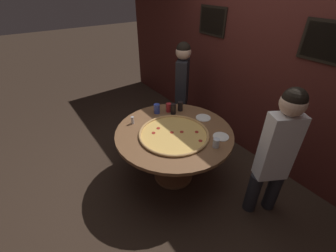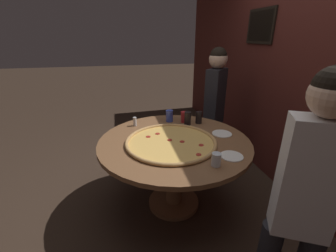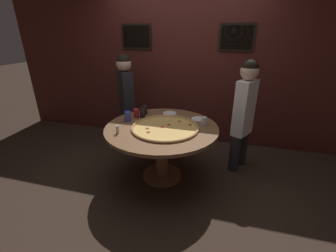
{
  "view_description": "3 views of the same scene",
  "coord_description": "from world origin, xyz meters",
  "px_view_note": "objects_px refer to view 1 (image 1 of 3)",
  "views": [
    {
      "loc": [
        1.77,
        -1.33,
        2.27
      ],
      "look_at": [
        0.03,
        -0.11,
        0.87
      ],
      "focal_mm": 24.0,
      "sensor_mm": 36.0,
      "label": 1
    },
    {
      "loc": [
        1.84,
        -0.48,
        1.65
      ],
      "look_at": [
        -0.0,
        -0.06,
        0.88
      ],
      "focal_mm": 24.0,
      "sensor_mm": 36.0,
      "label": 2
    },
    {
      "loc": [
        0.75,
        -2.46,
        1.84
      ],
      "look_at": [
        0.1,
        -0.07,
        0.79
      ],
      "focal_mm": 24.0,
      "sensor_mm": 36.0,
      "label": 3
    }
  ],
  "objects_px": {
    "drink_cup_far_left": "(216,143)",
    "drink_cup_by_shaker": "(157,109)",
    "drink_cup_near_left": "(173,109)",
    "dining_table": "(174,141)",
    "giant_pizza": "(174,134)",
    "condiment_shaker": "(133,120)",
    "diner_side_right": "(182,85)",
    "diner_far_right": "(277,150)",
    "drink_cup_far_right": "(169,108)",
    "white_plate_far_back": "(221,137)",
    "drink_cup_beside_pizza": "(180,106)",
    "white_plate_left_side": "(203,118)"
  },
  "relations": [
    {
      "from": "condiment_shaker",
      "to": "dining_table",
      "type": "bearing_deg",
      "value": 36.97
    },
    {
      "from": "drink_cup_beside_pizza",
      "to": "condiment_shaker",
      "type": "bearing_deg",
      "value": -96.21
    },
    {
      "from": "drink_cup_far_left",
      "to": "drink_cup_beside_pizza",
      "type": "xyz_separation_m",
      "value": [
        -0.86,
        0.18,
        0.02
      ]
    },
    {
      "from": "drink_cup_near_left",
      "to": "condiment_shaker",
      "type": "relative_size",
      "value": 1.5
    },
    {
      "from": "drink_cup_beside_pizza",
      "to": "diner_side_right",
      "type": "bearing_deg",
      "value": 139.81
    },
    {
      "from": "giant_pizza",
      "to": "drink_cup_beside_pizza",
      "type": "relative_size",
      "value": 6.24
    },
    {
      "from": "giant_pizza",
      "to": "drink_cup_far_right",
      "type": "relative_size",
      "value": 6.85
    },
    {
      "from": "drink_cup_far_left",
      "to": "condiment_shaker",
      "type": "distance_m",
      "value": 1.07
    },
    {
      "from": "dining_table",
      "to": "diner_side_right",
      "type": "distance_m",
      "value": 1.15
    },
    {
      "from": "drink_cup_far_left",
      "to": "diner_side_right",
      "type": "distance_m",
      "value": 1.44
    },
    {
      "from": "drink_cup_far_left",
      "to": "drink_cup_near_left",
      "type": "distance_m",
      "value": 0.84
    },
    {
      "from": "drink_cup_far_right",
      "to": "white_plate_far_back",
      "type": "relative_size",
      "value": 0.66
    },
    {
      "from": "white_plate_far_back",
      "to": "white_plate_left_side",
      "type": "height_order",
      "value": "same"
    },
    {
      "from": "dining_table",
      "to": "drink_cup_near_left",
      "type": "relative_size",
      "value": 9.71
    },
    {
      "from": "drink_cup_near_left",
      "to": "white_plate_far_back",
      "type": "xyz_separation_m",
      "value": [
        0.75,
        0.14,
        -0.07
      ]
    },
    {
      "from": "dining_table",
      "to": "giant_pizza",
      "type": "height_order",
      "value": "giant_pizza"
    },
    {
      "from": "drink_cup_far_right",
      "to": "drink_cup_by_shaker",
      "type": "distance_m",
      "value": 0.17
    },
    {
      "from": "drink_cup_far_right",
      "to": "drink_cup_far_left",
      "type": "bearing_deg",
      "value": -1.7
    },
    {
      "from": "dining_table",
      "to": "drink_cup_near_left",
      "type": "height_order",
      "value": "drink_cup_near_left"
    },
    {
      "from": "diner_far_right",
      "to": "white_plate_far_back",
      "type": "bearing_deg",
      "value": -47.36
    },
    {
      "from": "drink_cup_by_shaker",
      "to": "drink_cup_near_left",
      "type": "bearing_deg",
      "value": 49.22
    },
    {
      "from": "dining_table",
      "to": "giant_pizza",
      "type": "distance_m",
      "value": 0.18
    },
    {
      "from": "drink_cup_near_left",
      "to": "diner_side_right",
      "type": "height_order",
      "value": "diner_side_right"
    },
    {
      "from": "giant_pizza",
      "to": "drink_cup_far_left",
      "type": "relative_size",
      "value": 8.11
    },
    {
      "from": "diner_far_right",
      "to": "drink_cup_far_right",
      "type": "bearing_deg",
      "value": -49.84
    },
    {
      "from": "diner_far_right",
      "to": "dining_table",
      "type": "bearing_deg",
      "value": -33.99
    },
    {
      "from": "diner_far_right",
      "to": "diner_side_right",
      "type": "distance_m",
      "value": 1.83
    },
    {
      "from": "dining_table",
      "to": "drink_cup_near_left",
      "type": "bearing_deg",
      "value": 145.57
    },
    {
      "from": "drink_cup_by_shaker",
      "to": "diner_side_right",
      "type": "xyz_separation_m",
      "value": [
        -0.34,
        0.69,
        0.06
      ]
    },
    {
      "from": "drink_cup_far_right",
      "to": "diner_far_right",
      "type": "distance_m",
      "value": 1.45
    },
    {
      "from": "condiment_shaker",
      "to": "diner_side_right",
      "type": "bearing_deg",
      "value": 109.6
    },
    {
      "from": "dining_table",
      "to": "white_plate_far_back",
      "type": "bearing_deg",
      "value": 42.68
    },
    {
      "from": "drink_cup_beside_pizza",
      "to": "white_plate_far_back",
      "type": "relative_size",
      "value": 0.72
    },
    {
      "from": "drink_cup_far_right",
      "to": "condiment_shaker",
      "type": "distance_m",
      "value": 0.55
    },
    {
      "from": "drink_cup_far_left",
      "to": "giant_pizza",
      "type": "bearing_deg",
      "value": -151.4
    },
    {
      "from": "giant_pizza",
      "to": "drink_cup_beside_pizza",
      "type": "xyz_separation_m",
      "value": [
        -0.42,
        0.42,
        0.05
      ]
    },
    {
      "from": "drink_cup_beside_pizza",
      "to": "diner_side_right",
      "type": "relative_size",
      "value": 0.09
    },
    {
      "from": "drink_cup_far_left",
      "to": "drink_cup_by_shaker",
      "type": "distance_m",
      "value": 0.99
    },
    {
      "from": "condiment_shaker",
      "to": "diner_far_right",
      "type": "distance_m",
      "value": 1.66
    },
    {
      "from": "dining_table",
      "to": "diner_side_right",
      "type": "height_order",
      "value": "diner_side_right"
    },
    {
      "from": "drink_cup_beside_pizza",
      "to": "drink_cup_far_right",
      "type": "bearing_deg",
      "value": -114.83
    },
    {
      "from": "white_plate_far_back",
      "to": "diner_side_right",
      "type": "bearing_deg",
      "value": 162.55
    },
    {
      "from": "drink_cup_near_left",
      "to": "diner_side_right",
      "type": "bearing_deg",
      "value": 132.52
    },
    {
      "from": "drink_cup_by_shaker",
      "to": "white_plate_far_back",
      "type": "xyz_separation_m",
      "value": [
        0.89,
        0.31,
        -0.06
      ]
    },
    {
      "from": "drink_cup_far_left",
      "to": "diner_side_right",
      "type": "xyz_separation_m",
      "value": [
        -1.32,
        0.57,
        0.07
      ]
    },
    {
      "from": "drink_cup_far_left",
      "to": "condiment_shaker",
      "type": "relative_size",
      "value": 1.05
    },
    {
      "from": "drink_cup_beside_pizza",
      "to": "condiment_shaker",
      "type": "height_order",
      "value": "drink_cup_beside_pizza"
    },
    {
      "from": "drink_cup_far_left",
      "to": "condiment_shaker",
      "type": "xyz_separation_m",
      "value": [
        -0.94,
        -0.52,
        -0.0
      ]
    },
    {
      "from": "giant_pizza",
      "to": "dining_table",
      "type": "bearing_deg",
      "value": 140.67
    },
    {
      "from": "dining_table",
      "to": "drink_cup_near_left",
      "type": "distance_m",
      "value": 0.47
    }
  ]
}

